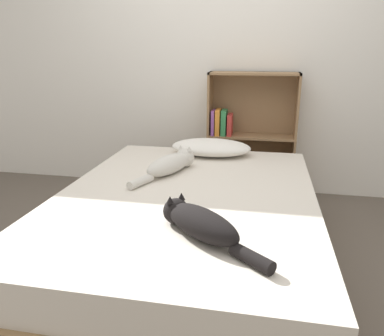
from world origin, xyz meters
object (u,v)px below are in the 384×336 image
Objects in this scene: pillow at (211,147)px; cat_dark at (199,223)px; bed at (187,231)px; cat_light at (172,163)px; bookshelf at (248,133)px.

cat_dark reaches higher than pillow.
bed is 0.63m from cat_dark.
cat_light is 0.93m from cat_dark.
cat_dark is 0.49× the size of bookshelf.
cat_light is at bearing -114.43° from bookshelf.
cat_dark is at bearing -135.35° from cat_light.
bed is at bearing -91.48° from pillow.
cat_dark is at bearing -83.95° from pillow.
bed is 0.89m from pillow.
pillow is 1.03× the size of cat_light.
pillow is 0.60m from bookshelf.
cat_light is 0.54× the size of bookshelf.
pillow is 0.53m from cat_light.
pillow is at bearing -116.28° from bookshelf.
pillow is at bearing -44.90° from cat_dark.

